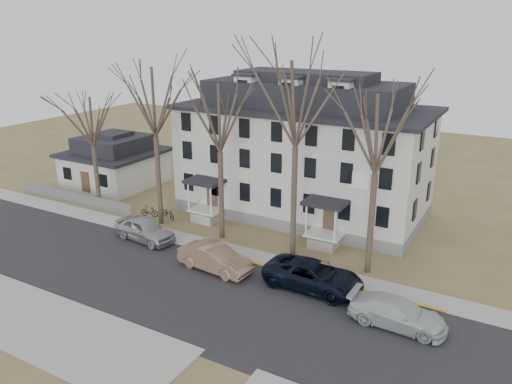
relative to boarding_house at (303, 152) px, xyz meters
The scene contains 19 objects.
ground 18.85m from the boarding_house, 83.64° to the right, with size 120.00×120.00×0.00m, color olive.
main_road 16.96m from the boarding_house, 82.85° to the right, with size 120.00×10.00×0.04m, color #27272A.
far_sidewalk 11.49m from the boarding_house, 78.64° to the right, with size 120.00×2.00×0.08m, color #A09F97.
near_sidewalk_left 24.33m from the boarding_house, 104.65° to the right, with size 20.00×5.00×0.08m, color #A09F97.
yellow_curb 13.99m from the boarding_house, 57.18° to the right, with size 14.00×0.25×0.06m, color gold.
boarding_house is the anchor object (origin of this frame).
small_house 20.34m from the boarding_house, behind, with size 8.70×8.70×5.00m.
fence 21.48m from the boarding_house, 156.01° to the right, with size 14.00×0.06×1.20m, color gray.
tree_far_left 13.12m from the boarding_house, 137.82° to the right, with size 8.40×8.40×13.72m.
tree_mid_left 9.66m from the boarding_house, 110.20° to the right, with size 7.80×7.80×12.74m.
tree_center 10.39m from the boarding_house, 69.80° to the right, with size 9.00×9.00×14.70m.
tree_mid_right 12.51m from the boarding_house, 43.81° to the right, with size 7.80×7.80×12.74m.
tree_bungalow 18.17m from the boarding_house, 152.99° to the right, with size 6.60×6.60×10.78m.
car_silver 14.60m from the boarding_house, 124.13° to the right, with size 2.08×5.17×1.76m, color #A7A7A7.
car_tan 13.73m from the boarding_house, 91.83° to the right, with size 1.82×5.21×1.72m, color #876954.
car_navy 14.27m from the boarding_house, 62.54° to the right, with size 2.87×6.22×1.73m, color black.
car_white 18.53m from the boarding_house, 48.88° to the right, with size 2.14×5.27×1.53m, color silver.
bicycle_left 12.53m from the boarding_house, 142.10° to the right, with size 0.63×1.80×0.95m, color black.
bicycle_right 14.04m from the boarding_house, 144.77° to the right, with size 0.47×1.65×0.99m, color black.
Camera 1 is at (14.64, -19.75, 15.54)m, focal length 35.00 mm.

